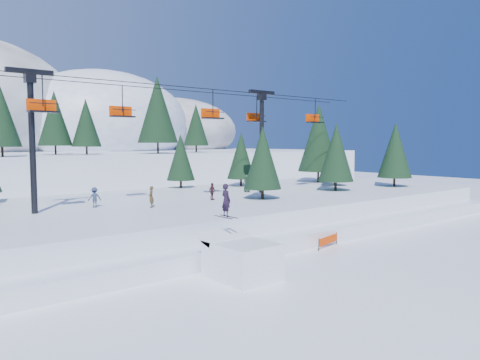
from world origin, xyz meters
TOP-DOWN VIEW (x-y plane):
  - ground at (0.00, 0.00)m, footprint 160.00×160.00m
  - mid_shelf at (0.00, 18.00)m, footprint 70.00×22.00m
  - berm at (0.00, 8.00)m, footprint 70.00×6.00m
  - jump_kicker at (-2.29, 2.76)m, footprint 3.03×4.30m
  - chairlift at (2.12, 18.05)m, footprint 46.00×3.21m
  - conifer_stand at (3.78, 19.03)m, footprint 64.29×17.99m
  - distant_skiers at (-1.46, 17.18)m, footprint 26.94×4.71m
  - banner_near at (7.41, 4.56)m, footprint 2.79×0.69m
  - banner_far at (7.62, 5.11)m, footprint 2.86×0.19m

SIDE VIEW (x-z plane):
  - ground at x=0.00m, z-range 0.00..0.00m
  - banner_near at x=7.41m, z-range 0.09..0.99m
  - banner_far at x=7.62m, z-range 0.09..0.99m
  - berm at x=0.00m, z-range 0.00..1.10m
  - jump_kicker at x=-2.29m, z-range -1.44..3.78m
  - mid_shelf at x=0.00m, z-range 0.00..2.50m
  - distant_skiers at x=-1.46m, z-range 2.45..4.25m
  - conifer_stand at x=3.78m, z-range 1.83..11.81m
  - chairlift at x=2.12m, z-range 4.18..14.46m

